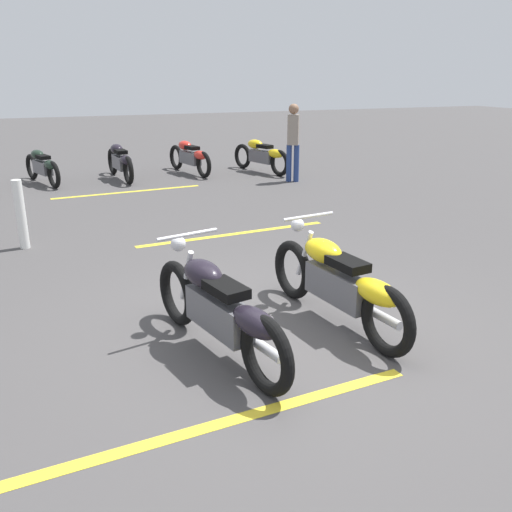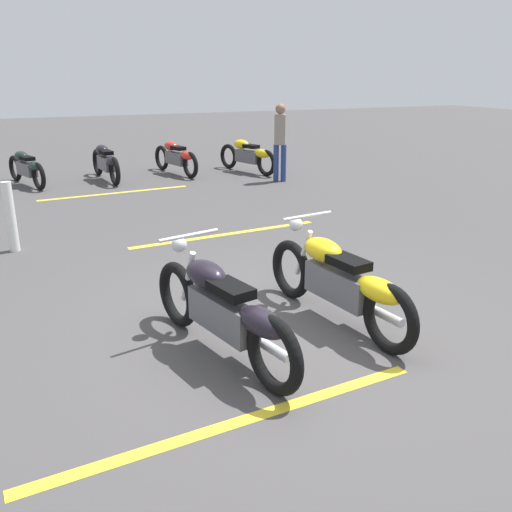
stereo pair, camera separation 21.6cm
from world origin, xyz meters
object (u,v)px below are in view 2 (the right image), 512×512
(motorcycle_row_far_left, at_px, (248,155))
(bystander_near_row, at_px, (280,139))
(motorcycle_row_center, at_px, (106,162))
(motorcycle_row_left, at_px, (176,157))
(motorcycle_row_right, at_px, (27,168))
(motorcycle_dark_foreground, at_px, (224,310))
(bollard_post, at_px, (11,217))
(motorcycle_bright_foreground, at_px, (339,281))

(motorcycle_row_far_left, relative_size, bystander_near_row, 1.17)
(motorcycle_row_far_left, xyz_separation_m, motorcycle_row_center, (0.31, 3.53, 0.00))
(motorcycle_row_left, distance_m, motorcycle_row_right, 3.51)
(motorcycle_row_left, distance_m, motorcycle_row_center, 1.77)
(motorcycle_dark_foreground, relative_size, bollard_post, 2.17)
(motorcycle_row_center, distance_m, bollard_post, 5.43)
(motorcycle_bright_foreground, xyz_separation_m, motorcycle_row_right, (9.04, 2.60, -0.05))
(motorcycle_bright_foreground, relative_size, bystander_near_row, 1.25)
(motorcycle_bright_foreground, relative_size, motorcycle_row_left, 1.06)
(motorcycle_row_center, xyz_separation_m, bollard_post, (-4.99, 2.14, 0.06))
(bollard_post, bearing_deg, motorcycle_row_right, -4.43)
(motorcycle_row_far_left, bearing_deg, motorcycle_row_left, 57.70)
(motorcycle_row_right, xyz_separation_m, bystander_near_row, (-1.81, -5.48, 0.58))
(motorcycle_dark_foreground, bearing_deg, motorcycle_row_center, -15.85)
(motorcycle_row_center, height_order, bollard_post, bollard_post)
(motorcycle_row_left, relative_size, motorcycle_row_right, 1.08)
(motorcycle_row_center, relative_size, bystander_near_row, 1.22)
(motorcycle_row_left, bearing_deg, motorcycle_row_far_left, -117.95)
(motorcycle_row_left, bearing_deg, motorcycle_row_center, 82.31)
(motorcycle_dark_foreground, height_order, motorcycle_row_center, motorcycle_dark_foreground)
(motorcycle_dark_foreground, relative_size, bystander_near_row, 1.23)
(motorcycle_row_far_left, xyz_separation_m, motorcycle_row_left, (0.47, 1.76, -0.01))
(motorcycle_row_far_left, bearing_deg, motorcycle_dark_foreground, 138.48)
(motorcycle_row_left, height_order, bollard_post, bollard_post)
(motorcycle_row_center, bearing_deg, bollard_post, 151.04)
(motorcycle_dark_foreground, distance_m, motorcycle_row_right, 9.32)
(motorcycle_bright_foreground, height_order, motorcycle_row_far_left, motorcycle_bright_foreground)
(motorcycle_row_left, bearing_deg, motorcycle_row_right, 78.35)
(motorcycle_bright_foreground, height_order, bystander_near_row, bystander_near_row)
(motorcycle_bright_foreground, bearing_deg, bollard_post, 29.01)
(motorcycle_row_center, bearing_deg, motorcycle_row_far_left, -100.86)
(motorcycle_row_far_left, bearing_deg, motorcycle_row_right, 68.44)
(motorcycle_bright_foreground, distance_m, bollard_post, 4.97)
(motorcycle_dark_foreground, height_order, motorcycle_row_far_left, motorcycle_dark_foreground)
(bystander_near_row, bearing_deg, motorcycle_row_center, 97.41)
(motorcycle_dark_foreground, bearing_deg, motorcycle_row_far_left, -37.26)
(motorcycle_row_far_left, relative_size, motorcycle_row_left, 1.00)
(motorcycle_bright_foreground, xyz_separation_m, bollard_post, (3.96, 2.99, 0.04))
(motorcycle_row_right, xyz_separation_m, bollard_post, (-5.08, 0.39, 0.09))
(motorcycle_bright_foreground, distance_m, bystander_near_row, 7.81)
(motorcycle_row_center, distance_m, bystander_near_row, 4.15)
(motorcycle_bright_foreground, relative_size, motorcycle_row_far_left, 1.06)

